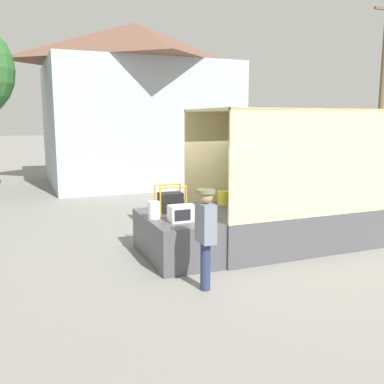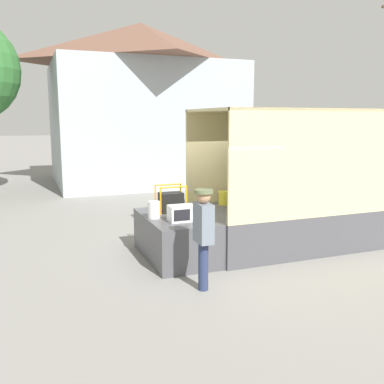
# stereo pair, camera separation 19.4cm
# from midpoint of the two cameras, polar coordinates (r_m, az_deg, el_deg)

# --- Properties ---
(ground_plane) EXTENTS (160.00, 160.00, 0.00)m
(ground_plane) POSITION_cam_midpoint_polar(r_m,az_deg,el_deg) (9.88, 2.21, -8.25)
(ground_plane) COLOR gray
(box_truck) EXTENTS (6.25, 2.43, 3.27)m
(box_truck) POSITION_cam_midpoint_polar(r_m,az_deg,el_deg) (11.51, 18.99, -1.14)
(box_truck) COLOR white
(box_truck) RESTS_ON ground
(tailgate_deck) EXTENTS (1.36, 2.31, 0.94)m
(tailgate_deck) POSITION_cam_midpoint_polar(r_m,az_deg,el_deg) (9.51, -1.54, -6.00)
(tailgate_deck) COLOR #4C4C51
(tailgate_deck) RESTS_ON ground
(microwave) EXTENTS (0.55, 0.35, 0.34)m
(microwave) POSITION_cam_midpoint_polar(r_m,az_deg,el_deg) (8.89, -0.76, -2.85)
(microwave) COLOR white
(microwave) RESTS_ON tailgate_deck
(portable_generator) EXTENTS (0.65, 0.44, 0.63)m
(portable_generator) POSITION_cam_midpoint_polar(r_m,az_deg,el_deg) (9.76, -2.17, -1.32)
(portable_generator) COLOR black
(portable_generator) RESTS_ON tailgate_deck
(orange_bucket) EXTENTS (0.26, 0.26, 0.37)m
(orange_bucket) POSITION_cam_midpoint_polar(r_m,az_deg,el_deg) (9.17, -4.48, -2.39)
(orange_bucket) COLOR silver
(orange_bucket) RESTS_ON tailgate_deck
(worker_person) EXTENTS (0.33, 0.44, 1.83)m
(worker_person) POSITION_cam_midpoint_polar(r_m,az_deg,el_deg) (7.56, 2.28, -4.89)
(worker_person) COLOR navy
(worker_person) RESTS_ON ground
(house_backdrop) EXTENTS (8.74, 7.55, 7.56)m
(house_backdrop) POSITION_cam_midpoint_polar(r_m,az_deg,el_deg) (21.41, -6.41, 11.77)
(house_backdrop) COLOR #A8B2BC
(house_backdrop) RESTS_ON ground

